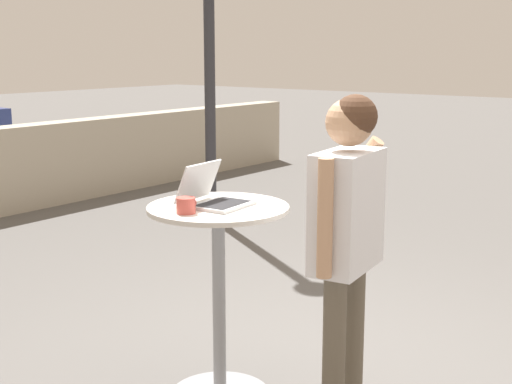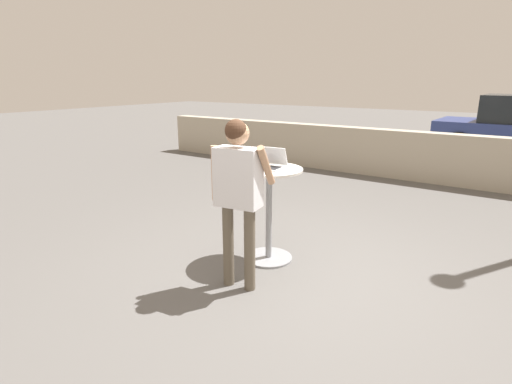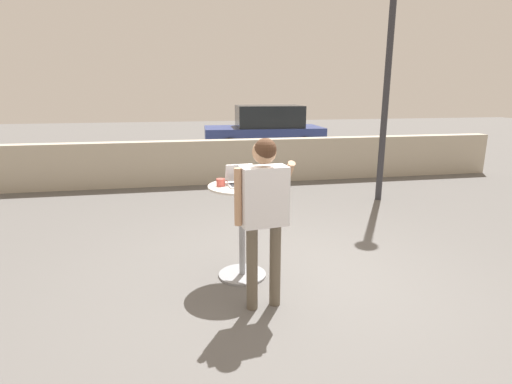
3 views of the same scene
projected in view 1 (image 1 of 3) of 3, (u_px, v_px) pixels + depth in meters
ground_plane at (311, 376)px, 4.17m from camera, size 50.00×50.00×0.00m
cafe_table at (219, 282)px, 3.78m from camera, size 0.74×0.74×1.08m
laptop at (214, 196)px, 3.70m from camera, size 0.33×0.35×0.22m
coffee_mug at (186, 205)px, 3.53m from camera, size 0.12×0.10×0.08m
standing_person at (347, 223)px, 3.35m from camera, size 0.58×0.41×1.68m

